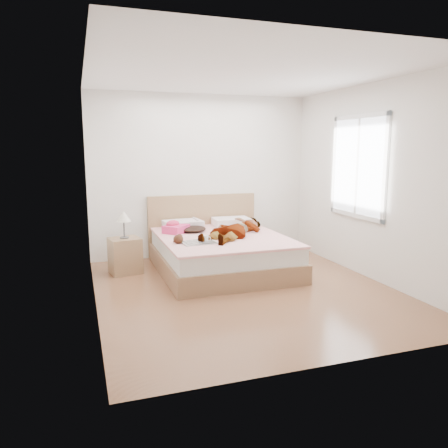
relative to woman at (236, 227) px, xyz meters
name	(u,v)px	position (x,y,z in m)	size (l,w,h in m)	color
ground	(246,290)	(-0.24, -1.01, -0.62)	(4.00, 4.00, 0.00)	#4C2917
woman	(236,227)	(0.00, 0.00, 0.00)	(0.60, 1.60, 0.22)	white
hair	(190,228)	(-0.57, 0.45, -0.07)	(0.44, 0.54, 0.08)	black
phone	(196,219)	(-0.50, 0.40, 0.08)	(0.05, 0.10, 0.01)	silver
room_shell	(358,167)	(1.54, -0.71, 0.88)	(4.00, 4.00, 4.00)	white
bed	(220,250)	(-0.24, 0.02, -0.34)	(1.80, 2.08, 1.00)	brown
towel	(175,228)	(-0.82, 0.39, -0.03)	(0.45, 0.45, 0.19)	#FA448F
magazine	(200,242)	(-0.67, -0.43, -0.10)	(0.47, 0.33, 0.03)	silver
coffee_mug	(206,239)	(-0.58, -0.41, -0.06)	(0.13, 0.10, 0.09)	white
plush_toy	(178,239)	(-0.93, -0.33, -0.05)	(0.18, 0.23, 0.11)	#311D0D
nightstand	(125,253)	(-1.58, 0.25, -0.33)	(0.47, 0.43, 0.89)	brown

